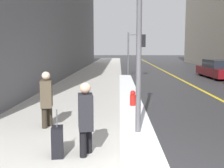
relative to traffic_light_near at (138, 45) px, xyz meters
The scene contains 9 objects.
sidewalk_slab 4.12m from the traffic_light_near, 159.26° to the right, with size 4.00×80.00×0.01m.
road_centre_stripe 3.84m from the traffic_light_near, 23.22° to the right, with size 0.16×80.00×0.00m.
snow_bank_curb 9.39m from the traffic_light_near, 95.94° to the right, with size 0.81×17.53×0.18m.
traffic_light_near is the anchor object (origin of this frame).
pedestrian_with_shoulder_bag 15.40m from the traffic_light_near, 97.61° to the right, with size 0.35×0.70×1.46m.
pedestrian_nearside 13.74m from the traffic_light_near, 103.99° to the right, with size 0.36×0.53×1.51m.
parked_car_maroon 5.99m from the traffic_light_near, ahead, with size 1.92×4.87×1.30m.
rolling_suitcase 15.64m from the traffic_light_near, 99.57° to the right, with size 0.28×0.39×0.95m.
fire_hydrant 11.38m from the traffic_light_near, 94.63° to the right, with size 0.20×0.20×0.70m.
Camera 1 is at (-0.19, -4.34, 2.12)m, focal length 45.00 mm.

